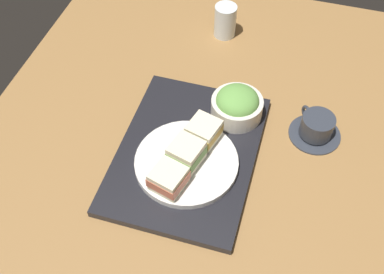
% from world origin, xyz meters
% --- Properties ---
extents(ground_plane, '(1.40, 1.00, 0.03)m').
position_xyz_m(ground_plane, '(0.00, 0.00, -0.01)').
color(ground_plane, olive).
extents(serving_tray, '(0.42, 0.30, 0.02)m').
position_xyz_m(serving_tray, '(-0.03, 0.01, 0.01)').
color(serving_tray, black).
rests_on(serving_tray, ground_plane).
extents(sandwich_plate, '(0.23, 0.23, 0.01)m').
position_xyz_m(sandwich_plate, '(0.01, 0.02, 0.03)').
color(sandwich_plate, silver).
rests_on(sandwich_plate, serving_tray).
extents(sandwich_near, '(0.08, 0.08, 0.05)m').
position_xyz_m(sandwich_near, '(-0.06, 0.04, 0.06)').
color(sandwich_near, '#EFE5C1').
rests_on(sandwich_near, sandwich_plate).
extents(sandwich_middle, '(0.08, 0.08, 0.05)m').
position_xyz_m(sandwich_middle, '(0.01, 0.02, 0.06)').
color(sandwich_middle, '#EFE5C1').
rests_on(sandwich_middle, sandwich_plate).
extents(sandwich_far, '(0.08, 0.08, 0.05)m').
position_xyz_m(sandwich_far, '(0.08, -0.00, 0.06)').
color(sandwich_far, '#EFE5C1').
rests_on(sandwich_far, sandwich_plate).
extents(salad_bowl, '(0.12, 0.12, 0.08)m').
position_xyz_m(salad_bowl, '(-0.16, 0.09, 0.05)').
color(salad_bowl, silver).
rests_on(salad_bowl, serving_tray).
extents(coffee_cup, '(0.12, 0.12, 0.06)m').
position_xyz_m(coffee_cup, '(-0.17, 0.28, 0.03)').
color(coffee_cup, '#333842').
rests_on(coffee_cup, ground_plane).
extents(drinking_glass, '(0.06, 0.06, 0.09)m').
position_xyz_m(drinking_glass, '(-0.47, -0.01, 0.05)').
color(drinking_glass, silver).
rests_on(drinking_glass, ground_plane).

